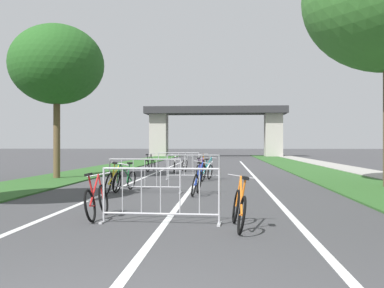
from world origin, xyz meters
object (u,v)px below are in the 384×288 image
(bicycle_purple_4, at_px, (201,171))
(bicycle_white_9, at_px, (174,166))
(bicycle_silver_8, at_px, (185,165))
(crowd_barrier_fourth, at_px, (179,162))
(bicycle_black_3, at_px, (150,165))
(crowd_barrier_nearest, at_px, (161,196))
(bicycle_orange_10, at_px, (204,165))
(bicycle_yellow_7, at_px, (113,181))
(bicycle_green_2, at_px, (125,180))
(tree_left_oak_near, at_px, (57,65))
(crowd_barrier_third, at_px, (193,167))
(bicycle_teal_1, at_px, (207,171))
(bicycle_red_5, at_px, (97,200))
(bicycle_orange_0, at_px, (239,208))
(crowd_barrier_second, at_px, (145,176))
(bicycle_blue_6, at_px, (197,182))

(bicycle_purple_4, relative_size, bicycle_white_9, 0.97)
(bicycle_silver_8, bearing_deg, crowd_barrier_fourth, 42.87)
(bicycle_black_3, relative_size, bicycle_silver_8, 1.01)
(crowd_barrier_nearest, relative_size, bicycle_orange_10, 1.37)
(bicycle_yellow_7, bearing_deg, bicycle_white_9, 85.55)
(crowd_barrier_nearest, relative_size, bicycle_green_2, 1.35)
(bicycle_yellow_7, xyz_separation_m, bicycle_white_9, (0.68, 10.47, -0.03))
(crowd_barrier_fourth, relative_size, bicycle_purple_4, 1.37)
(crowd_barrier_nearest, distance_m, bicycle_yellow_7, 5.30)
(tree_left_oak_near, bearing_deg, crowd_barrier_third, 0.87)
(crowd_barrier_third, height_order, bicycle_silver_8, crowd_barrier_third)
(crowd_barrier_nearest, bearing_deg, bicycle_teal_1, 87.36)
(bicycle_green_2, height_order, bicycle_purple_4, bicycle_green_2)
(bicycle_orange_10, bearing_deg, bicycle_teal_1, -87.55)
(bicycle_green_2, bearing_deg, crowd_barrier_fourth, -81.84)
(bicycle_red_5, height_order, bicycle_silver_8, bicycle_silver_8)
(tree_left_oak_near, distance_m, bicycle_red_5, 11.91)
(crowd_barrier_fourth, bearing_deg, tree_left_oak_near, -131.25)
(bicycle_orange_10, bearing_deg, bicycle_silver_8, 179.93)
(bicycle_teal_1, bearing_deg, bicycle_green_2, -105.42)
(bicycle_red_5, bearing_deg, bicycle_white_9, 88.56)
(bicycle_orange_0, bearing_deg, bicycle_silver_8, 94.84)
(bicycle_black_3, relative_size, bicycle_orange_10, 1.01)
(bicycle_green_2, height_order, bicycle_red_5, bicycle_green_2)
(tree_left_oak_near, bearing_deg, bicycle_orange_10, 43.76)
(crowd_barrier_nearest, xyz_separation_m, bicycle_teal_1, (0.47, 10.14, -0.15))
(crowd_barrier_third, xyz_separation_m, bicycle_green_2, (-1.83, -4.89, -0.16))
(crowd_barrier_nearest, bearing_deg, bicycle_orange_10, 89.72)
(bicycle_red_5, relative_size, bicycle_orange_10, 1.02)
(crowd_barrier_fourth, xyz_separation_m, bicycle_yellow_7, (-0.84, -11.03, -0.14))
(bicycle_black_3, bearing_deg, tree_left_oak_near, -108.67)
(bicycle_silver_8, bearing_deg, bicycle_teal_1, 89.86)
(bicycle_black_3, bearing_deg, crowd_barrier_third, -54.88)
(crowd_barrier_third, relative_size, bicycle_orange_10, 1.36)
(crowd_barrier_fourth, xyz_separation_m, bicycle_silver_8, (0.28, 0.43, -0.16))
(crowd_barrier_second, height_order, crowd_barrier_third, same)
(bicycle_teal_1, distance_m, bicycle_purple_4, 0.87)
(crowd_barrier_fourth, height_order, bicycle_orange_0, crowd_barrier_fourth)
(bicycle_blue_6, distance_m, bicycle_white_9, 10.70)
(bicycle_blue_6, bearing_deg, crowd_barrier_fourth, 104.04)
(crowd_barrier_second, distance_m, bicycle_orange_0, 6.33)
(crowd_barrier_second, bearing_deg, bicycle_orange_10, 83.16)
(bicycle_teal_1, xyz_separation_m, bicycle_black_3, (-3.40, 6.19, -0.00))
(bicycle_purple_4, bearing_deg, bicycle_green_2, -102.46)
(crowd_barrier_second, bearing_deg, bicycle_orange_0, -64.74)
(bicycle_orange_0, xyz_separation_m, bicycle_blue_6, (-1.05, 5.21, 0.01))
(bicycle_green_2, distance_m, bicycle_yellow_7, 0.86)
(tree_left_oak_near, bearing_deg, bicycle_orange_0, -55.66)
(bicycle_purple_4, xyz_separation_m, bicycle_silver_8, (-1.19, 5.34, 0.00))
(tree_left_oak_near, xyz_separation_m, bicycle_yellow_7, (3.88, -5.64, -4.53))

